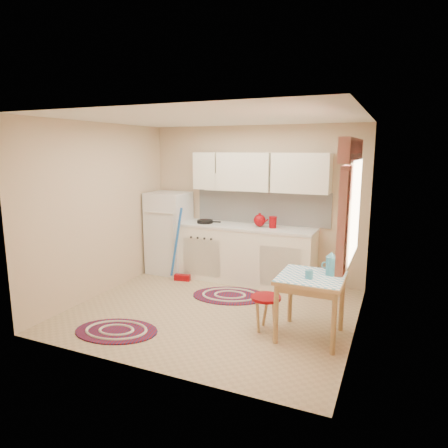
{
  "coord_description": "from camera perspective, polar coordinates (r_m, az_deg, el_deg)",
  "views": [
    {
      "loc": [
        2.15,
        -4.56,
        2.12
      ],
      "look_at": [
        0.04,
        0.25,
        1.14
      ],
      "focal_mm": 32.0,
      "sensor_mm": 36.0,
      "label": 1
    }
  ],
  "objects": [
    {
      "name": "frying_pan",
      "position": [
        6.6,
        -2.75,
        0.35
      ],
      "size": [
        0.3,
        0.3,
        0.05
      ],
      "primitive_type": "cylinder",
      "rotation": [
        0.0,
        0.0,
        0.14
      ],
      "color": "black",
      "rests_on": "countertop"
    },
    {
      "name": "countertop",
      "position": [
        6.38,
        2.98,
        -0.42
      ],
      "size": [
        2.27,
        0.62,
        0.04
      ],
      "primitive_type": "cube",
      "color": "silver",
      "rests_on": "base_cabinets"
    },
    {
      "name": "mug",
      "position": [
        4.5,
        12.06,
        -7.09
      ],
      "size": [
        0.1,
        0.1,
        0.1
      ],
      "primitive_type": "cylinder",
      "rotation": [
        0.0,
        0.0,
        -0.14
      ],
      "color": "teal",
      "rests_on": "table"
    },
    {
      "name": "rug_left",
      "position": [
        5.05,
        -15.12,
        -14.53
      ],
      "size": [
        1.12,
        0.88,
        0.02
      ],
      "primitive_type": null,
      "rotation": [
        0.0,
        0.0,
        0.23
      ],
      "color": "maroon",
      "rests_on": "ground"
    },
    {
      "name": "room_shell",
      "position": [
        5.23,
        1.08,
        4.85
      ],
      "size": [
        3.64,
        3.6,
        2.52
      ],
      "color": "tan",
      "rests_on": "ground"
    },
    {
      "name": "broom",
      "position": [
        6.49,
        -6.07,
        -3.0
      ],
      "size": [
        0.3,
        0.17,
        1.2
      ],
      "primitive_type": null,
      "rotation": [
        0.0,
        0.0,
        0.17
      ],
      "color": "blue",
      "rests_on": "ground"
    },
    {
      "name": "table",
      "position": [
        4.73,
        12.2,
        -11.49
      ],
      "size": [
        0.72,
        0.72,
        0.72
      ],
      "primitive_type": "cube",
      "color": "tan",
      "rests_on": "ground"
    },
    {
      "name": "fridge",
      "position": [
        6.98,
        -7.84,
        -1.22
      ],
      "size": [
        0.65,
        0.6,
        1.4
      ],
      "primitive_type": "cube",
      "color": "silver",
      "rests_on": "ground"
    },
    {
      "name": "base_cabinets",
      "position": [
        6.49,
        2.94,
        -4.41
      ],
      "size": [
        2.25,
        0.6,
        0.88
      ],
      "primitive_type": "cube",
      "color": "white",
      "rests_on": "ground"
    },
    {
      "name": "rug_center",
      "position": [
        5.95,
        0.85,
        -10.19
      ],
      "size": [
        1.25,
        1.0,
        0.02
      ],
      "primitive_type": null,
      "rotation": [
        0.0,
        0.0,
        0.27
      ],
      "color": "maroon",
      "rests_on": "ground"
    },
    {
      "name": "red_kettle",
      "position": [
        6.28,
        5.11,
        0.52
      ],
      "size": [
        0.26,
        0.24,
        0.21
      ],
      "primitive_type": null,
      "rotation": [
        0.0,
        0.0,
        -0.31
      ],
      "color": "maroon",
      "rests_on": "countertop"
    },
    {
      "name": "coffee_pot",
      "position": [
        4.65,
        15.05,
        -5.44
      ],
      "size": [
        0.17,
        0.16,
        0.29
      ],
      "primitive_type": null,
      "rotation": [
        0.0,
        0.0,
        0.29
      ],
      "color": "teal",
      "rests_on": "table"
    },
    {
      "name": "red_canister",
      "position": [
        6.22,
        6.99,
        0.16
      ],
      "size": [
        0.11,
        0.11,
        0.16
      ],
      "primitive_type": "cylinder",
      "rotation": [
        0.0,
        0.0,
        0.01
      ],
      "color": "maroon",
      "rests_on": "countertop"
    },
    {
      "name": "stool",
      "position": [
        4.87,
        5.99,
        -12.54
      ],
      "size": [
        0.45,
        0.45,
        0.42
      ],
      "primitive_type": "cylinder",
      "rotation": [
        0.0,
        0.0,
        0.34
      ],
      "color": "maroon",
      "rests_on": "ground"
    }
  ]
}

